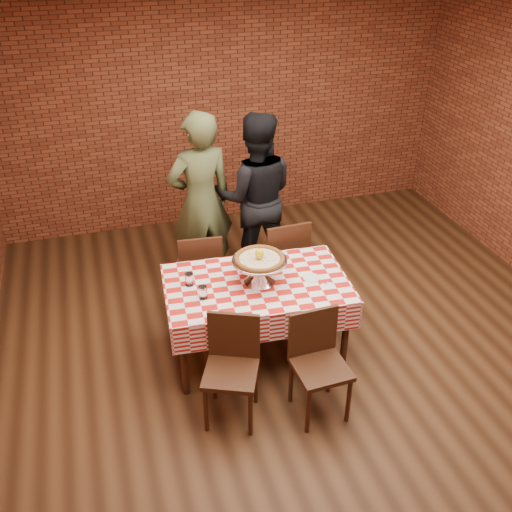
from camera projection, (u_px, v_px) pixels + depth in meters
name	position (u px, v px, depth m)	size (l,w,h in m)	color
ground	(312.00, 361.00, 5.14)	(6.00, 6.00, 0.00)	black
back_wall	(224.00, 106.00, 6.84)	(5.50, 5.50, 0.00)	maroon
table	(257.00, 319.00, 5.06)	(1.53, 0.92, 0.75)	#381D0F
tablecloth	(257.00, 295.00, 4.93)	(1.57, 0.96, 0.26)	red
pizza_stand	(259.00, 271.00, 4.82)	(0.48, 0.48, 0.21)	silver
pizza	(260.00, 259.00, 4.76)	(0.42, 0.42, 0.03)	beige
lemon	(260.00, 254.00, 4.73)	(0.07, 0.07, 0.10)	yellow
water_glass_left	(203.00, 292.00, 4.64)	(0.07, 0.07, 0.11)	white
water_glass_right	(189.00, 279.00, 4.80)	(0.07, 0.07, 0.11)	white
side_plate	(311.00, 278.00, 4.91)	(0.14, 0.14, 0.01)	white
sweetener_packet_a	(323.00, 285.00, 4.82)	(0.05, 0.04, 0.01)	white
sweetener_packet_b	(330.00, 284.00, 4.84)	(0.05, 0.04, 0.01)	white
condiment_caddy	(254.00, 256.00, 5.10)	(0.10, 0.08, 0.14)	silver
chair_near_left	(231.00, 374.00, 4.36)	(0.40, 0.40, 0.88)	#381D0F
chair_near_right	(321.00, 369.00, 4.41)	(0.40, 0.40, 0.88)	#381D0F
chair_far_left	(200.00, 269.00, 5.62)	(0.41, 0.41, 0.89)	#381D0F
chair_far_right	(281.00, 257.00, 5.77)	(0.44, 0.44, 0.93)	#381D0F
diner_olive	(201.00, 202.00, 5.78)	(0.68, 0.45, 1.87)	#444C2B
diner_black	(255.00, 197.00, 5.97)	(0.87, 0.68, 1.80)	black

